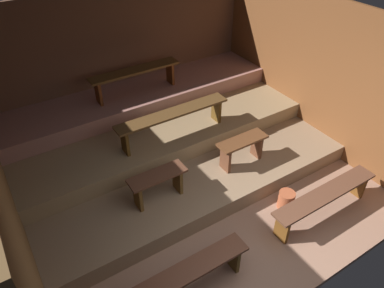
# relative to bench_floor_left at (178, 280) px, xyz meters

# --- Properties ---
(ground) EXTENTS (5.98, 5.28, 0.08)m
(ground) POSITION_rel_bench_floor_left_xyz_m (1.24, 1.83, -0.41)
(ground) COLOR #926B56
(wall_back) EXTENTS (5.98, 0.06, 2.62)m
(wall_back) POSITION_rel_bench_floor_left_xyz_m (1.24, 4.10, 0.94)
(wall_back) COLOR brown
(wall_back) RESTS_ON ground
(wall_right) EXTENTS (0.06, 5.28, 2.62)m
(wall_right) POSITION_rel_bench_floor_left_xyz_m (3.86, 1.83, 0.94)
(wall_right) COLOR brown
(wall_right) RESTS_ON ground
(platform_lower) EXTENTS (5.18, 3.36, 0.29)m
(platform_lower) POSITION_rel_bench_floor_left_xyz_m (1.24, 2.39, -0.23)
(platform_lower) COLOR #876C51
(platform_lower) RESTS_ON ground
(platform_middle) EXTENTS (5.18, 2.21, 0.29)m
(platform_middle) POSITION_rel_bench_floor_left_xyz_m (1.24, 2.97, 0.06)
(platform_middle) COLOR #8F7451
(platform_middle) RESTS_ON platform_lower
(platform_upper) EXTENTS (5.18, 1.10, 0.29)m
(platform_upper) POSITION_rel_bench_floor_left_xyz_m (1.24, 3.52, 0.35)
(platform_upper) COLOR #9E6B60
(platform_upper) RESTS_ON platform_middle
(bench_floor_left) EXTENTS (1.87, 0.29, 0.47)m
(bench_floor_left) POSITION_rel_bench_floor_left_xyz_m (0.00, 0.00, 0.00)
(bench_floor_left) COLOR brown
(bench_floor_left) RESTS_ON ground
(bench_floor_right) EXTENTS (1.87, 0.29, 0.47)m
(bench_floor_right) POSITION_rel_bench_floor_left_xyz_m (2.48, 0.00, 0.00)
(bench_floor_right) COLOR brown
(bench_floor_right) RESTS_ON ground
(bench_lower_left) EXTENTS (0.86, 0.29, 0.47)m
(bench_lower_left) POSITION_rel_bench_floor_left_xyz_m (0.47, 1.36, 0.24)
(bench_lower_left) COLOR #543121
(bench_lower_left) RESTS_ON platform_lower
(bench_lower_right) EXTENTS (0.86, 0.29, 0.47)m
(bench_lower_right) POSITION_rel_bench_floor_left_xyz_m (2.01, 1.36, 0.24)
(bench_lower_right) COLOR brown
(bench_lower_right) RESTS_ON platform_lower
(bench_middle_center) EXTENTS (1.99, 0.29, 0.47)m
(bench_middle_center) POSITION_rel_bench_floor_left_xyz_m (1.26, 2.27, 0.58)
(bench_middle_center) COLOR #55381C
(bench_middle_center) RESTS_ON platform_middle
(bench_upper_center) EXTENTS (1.68, 0.29, 0.47)m
(bench_upper_center) POSITION_rel_bench_floor_left_xyz_m (1.18, 3.47, 0.86)
(bench_upper_center) COLOR #593817
(bench_upper_center) RESTS_ON platform_upper
(pail_floor) EXTENTS (0.25, 0.25, 0.29)m
(pail_floor) POSITION_rel_bench_floor_left_xyz_m (2.16, 0.41, -0.23)
(pail_floor) COLOR #9E4C2D
(pail_floor) RESTS_ON ground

